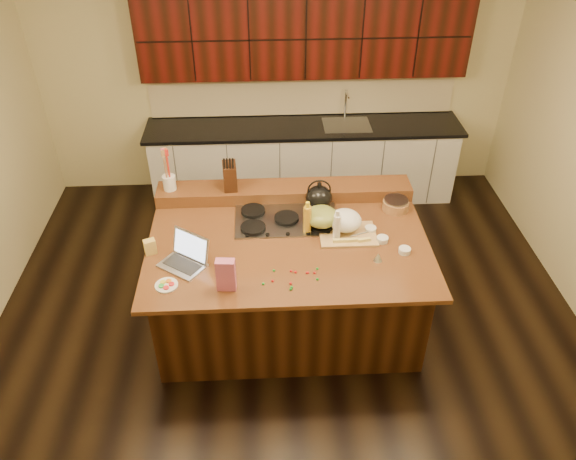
{
  "coord_description": "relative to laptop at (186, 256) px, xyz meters",
  "views": [
    {
      "loc": [
        -0.2,
        -3.8,
        3.84
      ],
      "look_at": [
        0.0,
        0.05,
        1.0
      ],
      "focal_mm": 35.0,
      "sensor_mm": 36.0,
      "label": 1
    }
  ],
  "objects": [
    {
      "name": "room",
      "position": [
        0.84,
        0.25,
        0.36
      ],
      "size": [
        5.52,
        5.02,
        2.72
      ],
      "color": "black",
      "rests_on": "ground"
    },
    {
      "name": "island",
      "position": [
        0.84,
        0.25,
        -0.52
      ],
      "size": [
        2.4,
        1.6,
        0.92
      ],
      "color": "black",
      "rests_on": "ground"
    },
    {
      "name": "back_ledge",
      "position": [
        0.84,
        0.95,
        -0.01
      ],
      "size": [
        2.4,
        0.3,
        0.12
      ],
      "primitive_type": "cube",
      "color": "black",
      "rests_on": "island"
    },
    {
      "name": "cooktop",
      "position": [
        0.84,
        0.55,
        -0.05
      ],
      "size": [
        0.92,
        0.52,
        0.05
      ],
      "color": "gray",
      "rests_on": "island"
    },
    {
      "name": "back_counter",
      "position": [
        1.14,
        2.47,
        -0.0
      ],
      "size": [
        3.7,
        0.66,
        2.4
      ],
      "color": "silver",
      "rests_on": "ground"
    },
    {
      "name": "kettle",
      "position": [
        1.14,
        0.68,
        0.09
      ],
      "size": [
        0.25,
        0.25,
        0.22
      ],
      "primitive_type": "ellipsoid",
      "rotation": [
        0.0,
        0.0,
        -0.01
      ],
      "color": "black",
      "rests_on": "cooktop"
    },
    {
      "name": "green_bowl",
      "position": [
        1.14,
        0.42,
        0.06
      ],
      "size": [
        0.33,
        0.33,
        0.16
      ],
      "primitive_type": "ellipsoid",
      "rotation": [
        0.0,
        0.0,
        -0.13
      ],
      "color": "olive",
      "rests_on": "cooktop"
    },
    {
      "name": "laptop",
      "position": [
        0.0,
        0.0,
        0.0
      ],
      "size": [
        0.45,
        0.43,
        0.25
      ],
      "rotation": [
        0.0,
        0.0,
        -0.62
      ],
      "color": "#B7B7BC",
      "rests_on": "island"
    },
    {
      "name": "oil_bottle",
      "position": [
        1.01,
        0.35,
        0.07
      ],
      "size": [
        0.08,
        0.08,
        0.27
      ],
      "primitive_type": "cylinder",
      "rotation": [
        0.0,
        0.0,
        -0.08
      ],
      "color": "gold",
      "rests_on": "island"
    },
    {
      "name": "vinegar_bottle",
      "position": [
        1.25,
        0.24,
        0.06
      ],
      "size": [
        0.08,
        0.08,
        0.25
      ],
      "primitive_type": "cylinder",
      "rotation": [
        0.0,
        0.0,
        -0.37
      ],
      "color": "silver",
      "rests_on": "island"
    },
    {
      "name": "wooden_tray",
      "position": [
        1.34,
        0.35,
        0.02
      ],
      "size": [
        0.49,
        0.39,
        0.2
      ],
      "rotation": [
        0.0,
        0.0,
        -0.0
      ],
      "color": "tan",
      "rests_on": "island"
    },
    {
      "name": "ramekin_a",
      "position": [
        1.64,
        0.2,
        -0.04
      ],
      "size": [
        0.12,
        0.12,
        0.04
      ],
      "primitive_type": "cylinder",
      "rotation": [
        0.0,
        0.0,
        0.21
      ],
      "color": "white",
      "rests_on": "island"
    },
    {
      "name": "ramekin_b",
      "position": [
        1.8,
        0.04,
        -0.04
      ],
      "size": [
        0.13,
        0.13,
        0.04
      ],
      "primitive_type": "cylinder",
      "rotation": [
        0.0,
        0.0,
        0.41
      ],
      "color": "white",
      "rests_on": "island"
    },
    {
      "name": "ramekin_c",
      "position": [
        1.57,
        0.34,
        -0.04
      ],
      "size": [
        0.11,
        0.11,
        0.04
      ],
      "primitive_type": "cylinder",
      "rotation": [
        0.0,
        0.0,
        -0.12
      ],
      "color": "white",
      "rests_on": "island"
    },
    {
      "name": "strainer_bowl",
      "position": [
        1.85,
        0.68,
        -0.02
      ],
      "size": [
        0.26,
        0.26,
        0.09
      ],
      "primitive_type": "cylinder",
      "rotation": [
        0.0,
        0.0,
        -0.1
      ],
      "color": "#996B3F",
      "rests_on": "island"
    },
    {
      "name": "kitchen_timer",
      "position": [
        1.56,
        -0.05,
        -0.03
      ],
      "size": [
        0.11,
        0.11,
        0.07
      ],
      "primitive_type": "cone",
      "rotation": [
        0.0,
        0.0,
        0.41
      ],
      "color": "silver",
      "rests_on": "island"
    },
    {
      "name": "pink_bag",
      "position": [
        0.34,
        -0.32,
        0.07
      ],
      "size": [
        0.15,
        0.09,
        0.27
      ],
      "primitive_type": "cube",
      "rotation": [
        0.0,
        0.0,
        -0.08
      ],
      "color": "#C65D86",
      "rests_on": "island"
    },
    {
      "name": "candy_plate",
      "position": [
        -0.13,
        -0.28,
        -0.06
      ],
      "size": [
        0.2,
        0.2,
        0.01
      ],
      "primitive_type": "cylinder",
      "rotation": [
        0.0,
        0.0,
        0.15
      ],
      "color": "white",
      "rests_on": "island"
    },
    {
      "name": "package_box",
      "position": [
        -0.31,
        0.14,
        -0.0
      ],
      "size": [
        0.11,
        0.1,
        0.13
      ],
      "primitive_type": "cube",
      "rotation": [
        0.0,
        0.0,
        0.38
      ],
      "color": "#DFB84E",
      "rests_on": "island"
    },
    {
      "name": "utensil_crock",
      "position": [
        -0.23,
        0.95,
        0.12
      ],
      "size": [
        0.14,
        0.14,
        0.14
      ],
      "primitive_type": "cylinder",
      "rotation": [
        0.0,
        0.0,
        -0.15
      ],
      "color": "white",
      "rests_on": "back_ledge"
    },
    {
      "name": "knife_block",
      "position": [
        0.33,
        0.95,
        0.18
      ],
      "size": [
        0.14,
        0.21,
        0.25
      ],
      "primitive_type": "cube",
      "rotation": [
        0.0,
        0.0,
        0.08
      ],
      "color": "black",
      "rests_on": "back_ledge"
    },
    {
      "name": "gumdrop_0",
      "position": [
        0.97,
        -0.19,
        -0.06
      ],
      "size": [
        0.02,
        0.02,
        0.02
      ],
      "primitive_type": "ellipsoid",
      "color": "red",
      "rests_on": "island"
    },
    {
      "name": "gumdrop_1",
      "position": [
        0.62,
        -0.3,
        -0.06
      ],
      "size": [
        0.02,
        0.02,
        0.02
      ],
      "primitive_type": "ellipsoid",
      "color": "#198C26",
      "rests_on": "island"
    },
    {
      "name": "gumdrop_2",
      "position": [
        0.83,
        -0.31,
        -0.06
      ],
      "size": [
        0.02,
        0.02,
        0.02
      ],
      "primitive_type": "ellipsoid",
      "color": "red",
      "rests_on": "island"
    },
    {
      "name": "gumdrop_3",
      "position": [
        1.05,
        -0.14,
        -0.06
      ],
      "size": [
        0.02,
        0.02,
        0.02
      ],
      "primitive_type": "ellipsoid",
      "color": "#198C26",
      "rests_on": "island"
    },
    {
      "name": "gumdrop_4",
      "position": [
        0.69,
        -0.27,
        -0.06
      ],
      "size": [
        0.02,
        0.02,
        0.02
      ],
      "primitive_type": "ellipsoid",
      "color": "red",
      "rests_on": "island"
    },
    {
      "name": "gumdrop_5",
      "position": [
        0.83,
        -0.35,
        -0.06
      ],
      "size": [
        0.02,
        0.02,
        0.02
      ],
      "primitive_type": "ellipsoid",
      "color": "#198C26",
      "rests_on": "island"
    },
    {
      "name": "gumdrop_6",
      "position": [
        0.88,
        -0.18,
        -0.06
      ],
      "size": [
        0.02,
        0.02,
        0.02
      ],
      "primitive_type": "ellipsoid",
      "color": "red",
      "rests_on": "island"
    },
    {
      "name": "gumdrop_7",
      "position": [
        0.83,
        -0.37,
        -0.06
      ],
      "size": [
        0.02,
        0.02,
        0.02
      ],
      "primitive_type": "ellipsoid",
      "color": "#198C26",
      "rests_on": "island"
    },
    {
      "name": "gumdrop_8",
      "position": [
        0.97,
        -0.19,
        -0.06
      ],
      "size": [
        0.02,
        0.02,
        0.02
      ],
      "primitive_type": "ellipsoid",
      "color": "red",
      "rests_on": "island"
    },
    {
      "name": "gumdrop_9",
      "position": [
        1.04,
        -0.27,
        -0.06
      ],
      "size": [
        0.02,
        0.02,
        0.02
      ],
      "primitive_type": "ellipsoid",
      "color": "#198C26",
      "rests_on": "island"
    },
    {
      "name": "gumdrop_10",
      "position": [
        0.84,
        -0.16,
        -0.06
      ],
      "size": [
        0.02,
        0.02,
        0.02
      ],
      "primitive_type": "ellipsoid",
      "color": "red",
      "rests_on": "island"
    },
    {
      "name": "gumdrop_11",
      "position": [
        0.7,
        -0.15,
        -0.06
      ],
      "size": [
        0.02,
        0.02,
        0.02
      ],
      "primitive_type": "ellipsoid",
      "color": "#198C26",
      "rests_on": "island"
    },
    {
      "name": "gumdrop_12",
      "position": [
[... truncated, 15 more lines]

